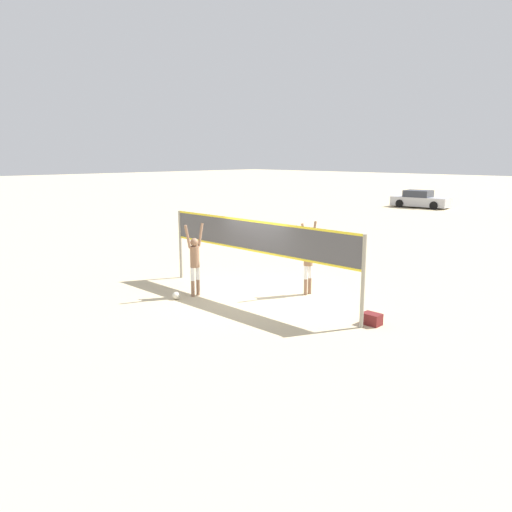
{
  "coord_description": "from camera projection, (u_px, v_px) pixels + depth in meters",
  "views": [
    {
      "loc": [
        10.13,
        -10.23,
        4.2
      ],
      "look_at": [
        0.0,
        0.0,
        1.29
      ],
      "focal_mm": 35.0,
      "sensor_mm": 36.0,
      "label": 1
    }
  ],
  "objects": [
    {
      "name": "ground_plane",
      "position": [
        256.0,
        298.0,
        14.95
      ],
      "size": [
        200.0,
        200.0,
        0.0
      ],
      "primitive_type": "plane",
      "color": "beige"
    },
    {
      "name": "volleyball_net",
      "position": [
        256.0,
        242.0,
        14.6
      ],
      "size": [
        7.47,
        0.1,
        2.35
      ],
      "color": "gray",
      "rests_on": "ground_plane"
    },
    {
      "name": "player_spiker",
      "position": [
        195.0,
        258.0,
        14.96
      ],
      "size": [
        0.28,
        0.71,
        2.21
      ],
      "rotation": [
        0.0,
        0.0,
        1.57
      ],
      "color": "#8C664C",
      "rests_on": "ground_plane"
    },
    {
      "name": "player_blocker",
      "position": [
        308.0,
        257.0,
        15.13
      ],
      "size": [
        0.28,
        0.72,
        2.24
      ],
      "rotation": [
        0.0,
        0.0,
        -1.57
      ],
      "color": "#8C664C",
      "rests_on": "ground_plane"
    },
    {
      "name": "volleyball",
      "position": [
        176.0,
        296.0,
        14.81
      ],
      "size": [
        0.23,
        0.23,
        0.23
      ],
      "color": "silver",
      "rests_on": "ground_plane"
    },
    {
      "name": "gear_bag",
      "position": [
        372.0,
        319.0,
        12.58
      ],
      "size": [
        0.47,
        0.32,
        0.3
      ],
      "color": "maroon",
      "rests_on": "ground_plane"
    },
    {
      "name": "parked_car_near",
      "position": [
        420.0,
        200.0,
        40.78
      ],
      "size": [
        4.69,
        2.33,
        1.4
      ],
      "rotation": [
        0.0,
        0.0,
        0.11
      ],
      "color": "#B7B7BC",
      "rests_on": "ground_plane"
    }
  ]
}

